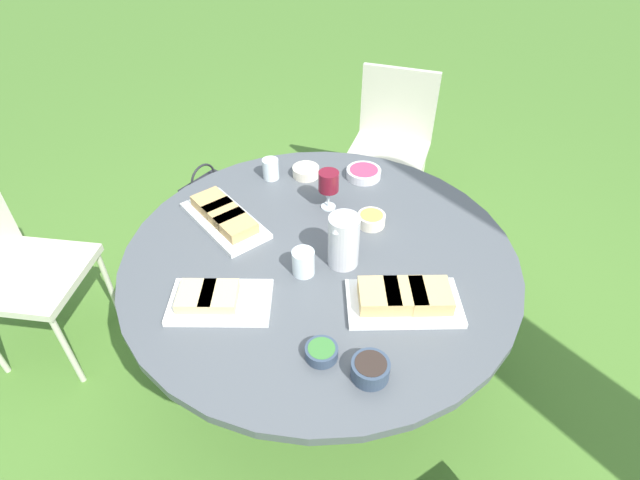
% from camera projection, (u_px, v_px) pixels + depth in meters
% --- Properties ---
extents(ground_plane, '(40.00, 40.00, 0.00)m').
position_uv_depth(ground_plane, '(320.00, 371.00, 2.31)').
color(ground_plane, '#4C7A2D').
extents(dining_table, '(1.44, 1.44, 0.74)m').
position_uv_depth(dining_table, '(320.00, 270.00, 1.88)').
color(dining_table, '#4C4C51').
rests_on(dining_table, ground_plane).
extents(chair_near_left, '(0.53, 0.55, 0.89)m').
position_uv_depth(chair_near_left, '(392.00, 136.00, 2.92)').
color(chair_near_left, beige).
rests_on(chair_near_left, ground_plane).
extents(chair_near_right, '(0.59, 0.58, 0.89)m').
position_uv_depth(chair_near_right, '(9.00, 261.00, 2.10)').
color(chair_near_right, beige).
rests_on(chair_near_right, ground_plane).
extents(water_pitcher, '(0.12, 0.11, 0.20)m').
position_uv_depth(water_pitcher, '(344.00, 241.00, 1.72)').
color(water_pitcher, silver).
rests_on(water_pitcher, dining_table).
extents(wine_glass, '(0.08, 0.08, 0.17)m').
position_uv_depth(wine_glass, '(329.00, 182.00, 1.96)').
color(wine_glass, silver).
rests_on(wine_glass, dining_table).
extents(platter_bread_main, '(0.35, 0.38, 0.06)m').
position_uv_depth(platter_bread_main, '(215.00, 299.00, 1.62)').
color(platter_bread_main, white).
rests_on(platter_bread_main, dining_table).
extents(platter_charcuterie, '(0.39, 0.42, 0.07)m').
position_uv_depth(platter_charcuterie, '(404.00, 298.00, 1.61)').
color(platter_charcuterie, white).
rests_on(platter_charcuterie, dining_table).
extents(platter_sandwich_side, '(0.28, 0.43, 0.06)m').
position_uv_depth(platter_sandwich_side, '(224.00, 217.00, 1.94)').
color(platter_sandwich_side, white).
rests_on(platter_sandwich_side, dining_table).
extents(bowl_fries, '(0.11, 0.11, 0.05)m').
position_uv_depth(bowl_fries, '(371.00, 219.00, 1.94)').
color(bowl_fries, beige).
rests_on(bowl_fries, dining_table).
extents(bowl_salad, '(0.10, 0.10, 0.04)m').
position_uv_depth(bowl_salad, '(322.00, 352.00, 1.46)').
color(bowl_salad, '#334256').
rests_on(bowl_salad, dining_table).
extents(bowl_olives, '(0.11, 0.11, 0.06)m').
position_uv_depth(bowl_olives, '(370.00, 369.00, 1.41)').
color(bowl_olives, '#334256').
rests_on(bowl_olives, dining_table).
extents(bowl_dip_red, '(0.15, 0.15, 0.04)m').
position_uv_depth(bowl_dip_red, '(364.00, 173.00, 2.20)').
color(bowl_dip_red, silver).
rests_on(bowl_dip_red, dining_table).
extents(bowl_dip_cream, '(0.12, 0.12, 0.04)m').
position_uv_depth(bowl_dip_cream, '(306.00, 171.00, 2.20)').
color(bowl_dip_cream, beige).
rests_on(bowl_dip_cream, dining_table).
extents(cup_water_near, '(0.07, 0.07, 0.09)m').
position_uv_depth(cup_water_near, '(271.00, 169.00, 2.17)').
color(cup_water_near, silver).
rests_on(cup_water_near, dining_table).
extents(cup_water_far, '(0.08, 0.08, 0.10)m').
position_uv_depth(cup_water_far, '(303.00, 262.00, 1.72)').
color(cup_water_far, silver).
rests_on(cup_water_far, dining_table).
extents(handbag, '(0.30, 0.14, 0.37)m').
position_uv_depth(handbag, '(207.00, 198.00, 3.13)').
color(handbag, '#232328').
rests_on(handbag, ground_plane).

